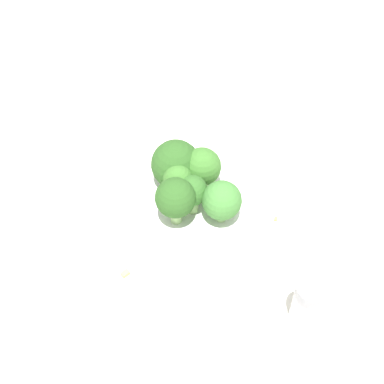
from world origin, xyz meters
The scene contains 12 objects.
ground_plane centered at (0.00, 0.00, 0.00)m, with size 3.00×3.00×0.00m, color silver.
bowl centered at (0.00, 0.00, 0.02)m, with size 0.16×0.16×0.03m, color white.
broccoli_floret_0 centered at (0.02, 0.02, 0.06)m, with size 0.04×0.04×0.05m.
broccoli_floret_1 centered at (0.01, -0.02, 0.07)m, with size 0.04×0.04×0.06m.
broccoli_floret_2 centered at (0.00, 0.00, 0.06)m, with size 0.03×0.03×0.05m.
broccoli_floret_3 centered at (-0.02, -0.01, 0.06)m, with size 0.03×0.03×0.05m.
broccoli_floret_4 centered at (-0.03, 0.02, 0.07)m, with size 0.04×0.04×0.05m.
broccoli_floret_5 centered at (-0.04, 0.00, 0.06)m, with size 0.06×0.06×0.06m.
pepper_shaker centered at (0.15, 0.05, 0.03)m, with size 0.03×0.03×0.06m.
almond_crumb_0 centered at (0.14, 0.05, 0.00)m, with size 0.01×0.00×0.01m, color tan.
almond_crumb_1 centered at (0.03, -0.09, 0.00)m, with size 0.01×0.01×0.01m, color tan.
almond_crumb_2 centered at (0.03, 0.09, 0.00)m, with size 0.01×0.00×0.01m, color #AD7F4C.
Camera 1 is at (0.33, -0.15, 0.50)m, focal length 50.00 mm.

